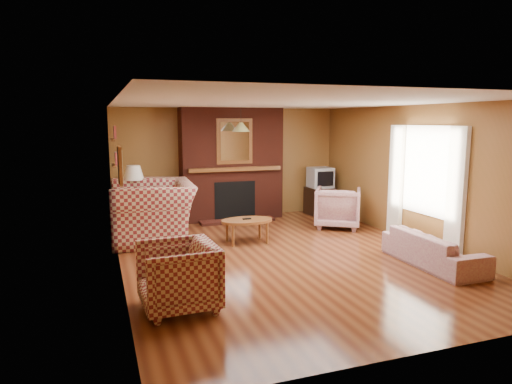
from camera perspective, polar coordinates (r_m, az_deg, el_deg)
name	(u,v)px	position (r m, az deg, el deg)	size (l,w,h in m)	color
floor	(285,256)	(7.33, 3.65, -7.99)	(6.50, 6.50, 0.00)	#4C2110
ceiling	(287,102)	(7.02, 3.85, 11.11)	(6.50, 6.50, 0.00)	silver
wall_back	(228,163)	(10.12, -3.49, 3.63)	(6.50, 6.50, 0.00)	#945B2D
wall_front	(430,227)	(4.32, 20.91, -4.08)	(6.50, 6.50, 0.00)	#945B2D
wall_left	(118,189)	(6.52, -16.92, 0.34)	(6.50, 6.50, 0.00)	#945B2D
wall_right	(419,175)	(8.37, 19.71, 2.02)	(6.50, 6.50, 0.00)	#945B2D
fireplace	(232,165)	(9.87, -3.07, 3.40)	(2.20, 0.82, 2.40)	#48180F
window_right	(424,181)	(8.19, 20.30, 1.34)	(0.10, 1.85, 2.00)	beige
bookshelf	(115,147)	(8.37, -17.26, 5.35)	(0.09, 0.55, 0.71)	brown
botanical_print	(120,166)	(6.18, -16.62, 3.18)	(0.05, 0.40, 0.50)	brown
pendant_light	(241,127)	(9.17, -1.90, 8.11)	(0.36, 0.36, 0.48)	black
plaid_loveseat	(152,211)	(8.39, -12.81, -2.32)	(1.62, 1.42, 1.05)	maroon
plaid_armchair	(178,276)	(5.31, -9.72, -10.34)	(0.83, 0.85, 0.78)	maroon
floral_sofa	(433,249)	(7.30, 21.29, -6.65)	(1.68, 0.66, 0.49)	#B4A48C
floral_armchair	(338,207)	(9.31, 10.19, -1.92)	(0.86, 0.88, 0.80)	#B4A48C
coffee_table	(247,222)	(8.02, -1.15, -3.79)	(0.92, 0.57, 0.44)	brown
side_table	(135,215)	(9.10, -14.86, -2.83)	(0.48, 0.48, 0.64)	brown
table_lamp	(134,180)	(8.99, -15.03, 1.42)	(0.39, 0.39, 0.64)	silver
tv_stand	(320,201)	(10.58, 7.98, -1.08)	(0.57, 0.52, 0.62)	black
crt_tv	(320,177)	(10.50, 8.06, 1.82)	(0.51, 0.51, 0.46)	#AEB0B6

